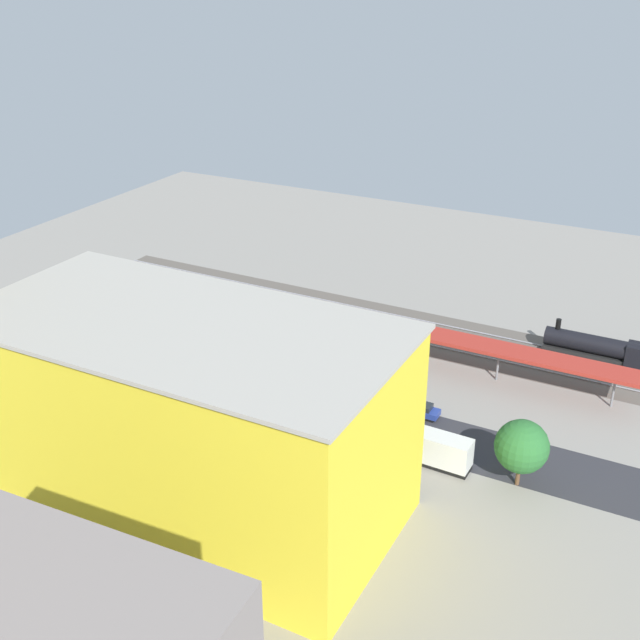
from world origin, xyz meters
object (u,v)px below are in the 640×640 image
at_px(box_truck_2, 185,386).
at_px(traffic_light, 245,337).
at_px(parked_car_1, 372,396).
at_px(parked_car_2, 318,383).
at_px(parked_car_0, 421,410).
at_px(street_tree_3, 67,326).
at_px(box_truck_0, 426,447).
at_px(box_truck_1, 255,406).
at_px(parked_car_3, 270,370).
at_px(street_tree_0, 168,347).
at_px(construction_building, 188,418).
at_px(street_tree_4, 222,369).
at_px(street_tree_1, 522,447).
at_px(street_tree_2, 285,392).
at_px(locomotive, 603,350).
at_px(platform_canopy_near, 396,327).

bearing_deg(box_truck_2, traffic_light, -102.62).
height_order(parked_car_1, parked_car_2, parked_car_2).
bearing_deg(parked_car_0, street_tree_3, 10.29).
relative_size(box_truck_0, box_truck_1, 1.14).
height_order(parked_car_3, street_tree_0, street_tree_0).
height_order(parked_car_3, box_truck_0, box_truck_0).
xyz_separation_m(parked_car_2, box_truck_2, (13.39, 9.53, 0.95)).
bearing_deg(construction_building, street_tree_4, -65.51).
distance_m(street_tree_1, street_tree_2, 26.69).
height_order(parked_car_0, parked_car_1, parked_car_1).
bearing_deg(street_tree_4, parked_car_3, -96.19).
relative_size(parked_car_1, parked_car_2, 1.09).
relative_size(construction_building, street_tree_1, 5.42).
bearing_deg(box_truck_1, parked_car_3, -68.39).
bearing_deg(locomotive, platform_canopy_near, 24.17).
bearing_deg(parked_car_3, street_tree_2, 129.40).
bearing_deg(traffic_light, box_truck_0, 161.91).
relative_size(street_tree_0, street_tree_4, 1.11).
height_order(parked_car_2, street_tree_1, street_tree_1).
bearing_deg(platform_canopy_near, parked_car_2, 67.33).
distance_m(box_truck_0, street_tree_3, 50.54).
xyz_separation_m(street_tree_0, street_tree_4, (-8.21, 0.47, -0.69)).
bearing_deg(platform_canopy_near, street_tree_2, 78.18).
height_order(parked_car_1, street_tree_2, street_tree_2).
bearing_deg(parked_car_1, parked_car_2, 1.36).
bearing_deg(street_tree_4, traffic_light, -72.90).
relative_size(platform_canopy_near, parked_car_1, 13.66).
relative_size(parked_car_1, street_tree_1, 0.62).
height_order(construction_building, street_tree_4, construction_building).
bearing_deg(locomotive, parked_car_2, 38.06).
bearing_deg(parked_car_2, box_truck_1, 72.10).
relative_size(locomotive, parked_car_1, 3.34).
relative_size(parked_car_0, street_tree_1, 0.58).
height_order(street_tree_2, street_tree_3, street_tree_3).
bearing_deg(street_tree_1, parked_car_1, -22.31).
height_order(platform_canopy_near, street_tree_3, street_tree_3).
xyz_separation_m(box_truck_1, street_tree_3, (29.75, -1.20, 3.37)).
bearing_deg(traffic_light, parked_car_3, 169.83).
bearing_deg(street_tree_2, parked_car_0, -144.99).
height_order(parked_car_3, box_truck_2, box_truck_2).
xyz_separation_m(platform_canopy_near, street_tree_3, (38.16, 21.15, 0.76)).
xyz_separation_m(parked_car_2, box_truck_0, (-17.51, 8.54, 1.02)).
height_order(parked_car_3, street_tree_1, street_tree_1).
relative_size(platform_canopy_near, parked_car_3, 13.43).
height_order(parked_car_2, street_tree_4, street_tree_4).
relative_size(parked_car_1, parked_car_3, 0.98).
xyz_separation_m(locomotive, street_tree_4, (38.60, 32.94, 3.46)).
distance_m(parked_car_0, construction_building, 30.56).
xyz_separation_m(parked_car_0, box_truck_1, (17.01, 9.69, 1.06)).
relative_size(street_tree_1, street_tree_3, 0.91).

